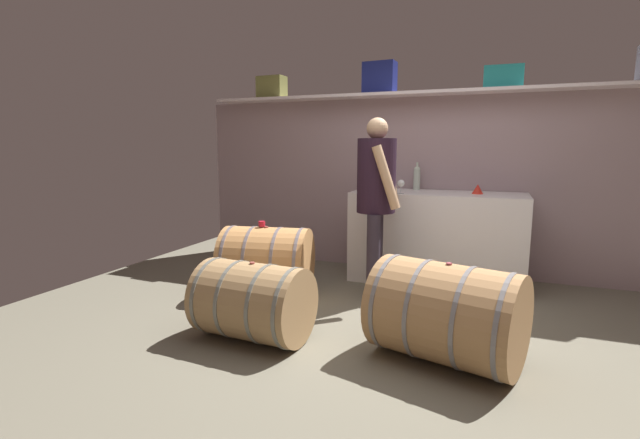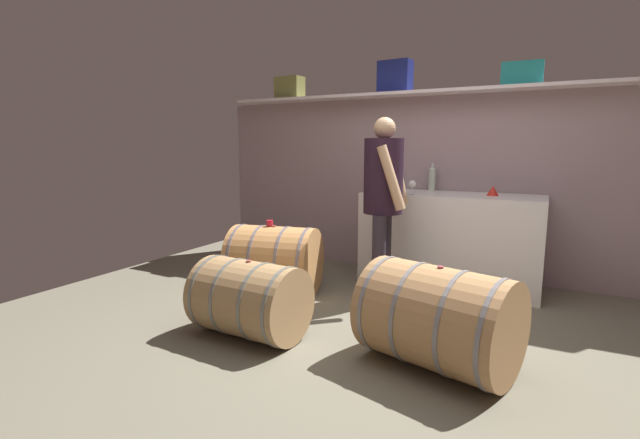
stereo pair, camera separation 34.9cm
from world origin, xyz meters
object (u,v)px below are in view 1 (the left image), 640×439
object	(u,v)px
wine_glass	(401,184)
wine_barrel_flank	(253,301)
wine_barrel_far	(447,313)
toolcase_navy	(380,78)
wine_barrel_near	(267,261)
wine_bottle_clear	(417,177)
winemaker_pouring	(377,189)
tasting_cup	(262,224)
work_cabinet	(436,237)
red_funnel	(478,189)
toolcase_teal	(503,77)
toolcase_olive	(272,88)

from	to	relation	value
wine_glass	wine_barrel_flank	bearing A→B (deg)	-113.12
wine_glass	wine_barrel_far	distance (m)	1.80
toolcase_navy	wine_barrel_near	distance (m)	2.32
wine_bottle_clear	wine_barrel_flank	bearing A→B (deg)	-109.95
wine_barrel_near	winemaker_pouring	bearing A→B (deg)	8.29
tasting_cup	toolcase_navy	bearing A→B (deg)	59.21
wine_barrel_near	toolcase_navy	bearing A→B (deg)	50.14
work_cabinet	red_funnel	xyz separation A→B (m)	(0.38, 0.01, 0.51)
wine_glass	wine_barrel_near	world-z (taller)	wine_glass
work_cabinet	wine_barrel_flank	distance (m)	2.22
wine_barrel_near	work_cabinet	bearing A→B (deg)	25.74
wine_barrel_far	wine_barrel_flank	world-z (taller)	wine_barrel_far
wine_barrel_flank	winemaker_pouring	distance (m)	1.55
toolcase_teal	wine_barrel_far	distance (m)	2.69
wine_barrel_far	tasting_cup	world-z (taller)	tasting_cup
red_funnel	wine_barrel_far	xyz separation A→B (m)	(-0.09, -1.80, -0.65)
toolcase_navy	wine_bottle_clear	world-z (taller)	toolcase_navy
wine_barrel_far	work_cabinet	bearing A→B (deg)	114.34
wine_glass	winemaker_pouring	distance (m)	0.48
toolcase_teal	wine_barrel_flank	xyz separation A→B (m)	(-1.60, -2.19, -1.78)
wine_bottle_clear	red_funnel	xyz separation A→B (m)	(0.64, -0.24, -0.08)
toolcase_navy	winemaker_pouring	size ratio (longest dim) A/B	0.21
work_cabinet	wine_barrel_far	xyz separation A→B (m)	(0.28, -1.80, -0.14)
wine_bottle_clear	tasting_cup	xyz separation A→B (m)	(-1.20, -1.29, -0.38)
work_cabinet	winemaker_pouring	bearing A→B (deg)	-122.78
wine_barrel_far	wine_barrel_flank	bearing A→B (deg)	-158.36
red_funnel	wine_barrel_far	world-z (taller)	red_funnel
toolcase_olive	winemaker_pouring	distance (m)	2.11
wine_barrel_near	wine_barrel_far	distance (m)	1.86
toolcase_navy	wine_glass	bearing A→B (deg)	-49.69
wine_bottle_clear	red_funnel	bearing A→B (deg)	-20.48
toolcase_olive	wine_barrel_flank	bearing A→B (deg)	-63.68
wine_bottle_clear	tasting_cup	size ratio (longest dim) A/B	4.76
wine_barrel_flank	tasting_cup	size ratio (longest dim) A/B	13.15
toolcase_olive	wine_barrel_far	distance (m)	3.53
wine_bottle_clear	wine_barrel_far	size ratio (longest dim) A/B	0.28
toolcase_teal	red_funnel	distance (m)	1.12
wine_bottle_clear	wine_barrel_near	size ratio (longest dim) A/B	0.33
toolcase_navy	red_funnel	xyz separation A→B (m)	(1.07, -0.24, -1.14)
wine_bottle_clear	wine_glass	size ratio (longest dim) A/B	2.11
red_funnel	wine_barrel_flank	distance (m)	2.52
wine_barrel_near	winemaker_pouring	size ratio (longest dim) A/B	0.55
red_funnel	work_cabinet	bearing A→B (deg)	-178.65
toolcase_teal	wine_bottle_clear	world-z (taller)	toolcase_teal
toolcase_navy	winemaker_pouring	bearing A→B (deg)	-71.79
toolcase_teal	work_cabinet	xyz separation A→B (m)	(-0.55, -0.25, -1.60)
toolcase_olive	winemaker_pouring	bearing A→B (deg)	-29.04
wine_bottle_clear	work_cabinet	bearing A→B (deg)	-43.56
toolcase_olive	tasting_cup	distance (m)	1.98
tasting_cup	wine_glass	bearing A→B (deg)	34.87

